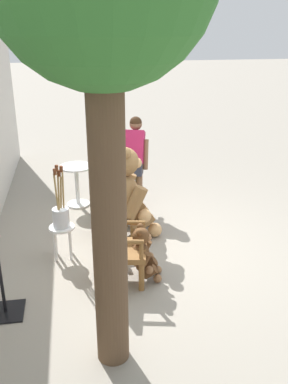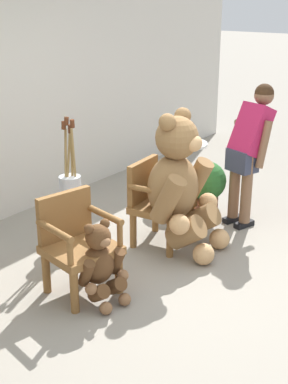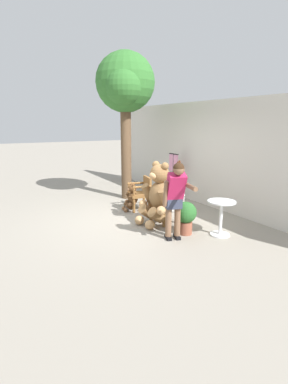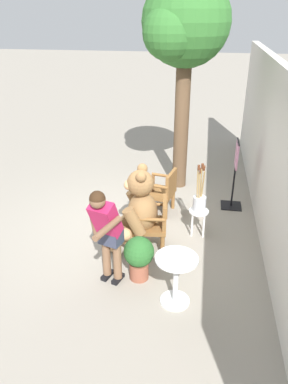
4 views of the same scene
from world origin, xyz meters
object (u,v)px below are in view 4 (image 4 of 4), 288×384
object	(u,v)px
teddy_bear_small	(148,194)
white_stool	(198,216)
brush_bucket	(200,201)
teddy_bear_large	(138,209)
round_side_table	(176,275)
wooden_chair_right	(154,222)
wooden_chair_left	(162,191)
clothing_display_stand	(235,173)
patio_tree	(183,28)
potted_plant	(139,255)
person_visitor	(106,229)

from	to	relation	value
teddy_bear_small	white_stool	distance (m)	1.20
brush_bucket	teddy_bear_large	bearing A→B (deg)	-60.83
brush_bucket	round_side_table	size ratio (longest dim) A/B	1.20
teddy_bear_large	white_stool	size ratio (longest dim) A/B	3.06
teddy_bear_small	round_side_table	bearing A→B (deg)	16.93
wooden_chair_right	wooden_chair_left	bearing A→B (deg)	-179.95
wooden_chair_left	clothing_display_stand	xyz separation A→B (m)	(-0.46, 1.34, 0.26)
white_stool	patio_tree	bearing A→B (deg)	-164.50
white_stool	clothing_display_stand	distance (m)	1.34
wooden_chair_left	potted_plant	xyz separation A→B (m)	(2.01, -0.10, -0.07)
brush_bucket	clothing_display_stand	world-z (taller)	clothing_display_stand
wooden_chair_right	white_stool	bearing A→B (deg)	126.56
teddy_bear_small	brush_bucket	world-z (taller)	brush_bucket
potted_plant	wooden_chair_right	bearing A→B (deg)	173.29
person_visitor	white_stool	distance (m)	2.03
person_visitor	brush_bucket	xyz separation A→B (m)	(-1.53, 1.21, -0.27)
round_side_table	patio_tree	xyz separation A→B (m)	(-3.66, -0.29, 2.78)
patio_tree	teddy_bear_large	bearing A→B (deg)	-10.15
person_visitor	wooden_chair_right	bearing A→B (deg)	153.47
teddy_bear_small	white_stool	xyz separation A→B (m)	(0.68, 0.98, 0.00)
white_stool	wooden_chair_left	bearing A→B (deg)	-133.23
clothing_display_stand	patio_tree	bearing A→B (deg)	-123.67
teddy_bear_large	white_stool	world-z (taller)	teddy_bear_large
teddy_bear_large	teddy_bear_small	distance (m)	1.27
brush_bucket	potted_plant	size ratio (longest dim) A/B	1.27
person_visitor	patio_tree	world-z (taller)	patio_tree
round_side_table	wooden_chair_right	bearing A→B (deg)	-159.42
white_stool	round_side_table	bearing A→B (deg)	-7.71
person_visitor	clothing_display_stand	world-z (taller)	person_visitor
patio_tree	white_stool	bearing A→B (deg)	15.50
teddy_bear_small	brush_bucket	bearing A→B (deg)	55.12
teddy_bear_small	person_visitor	bearing A→B (deg)	-5.79
wooden_chair_right	white_stool	xyz separation A→B (m)	(-0.52, 0.70, -0.11)
teddy_bear_large	white_stool	distance (m)	1.15
teddy_bear_large	brush_bucket	distance (m)	1.10
wooden_chair_right	brush_bucket	world-z (taller)	brush_bucket
person_visitor	round_side_table	bearing A→B (deg)	76.55
white_stool	patio_tree	size ratio (longest dim) A/B	0.11
brush_bucket	patio_tree	size ratio (longest dim) A/B	0.21
white_stool	brush_bucket	distance (m)	0.29
wooden_chair_left	wooden_chair_right	world-z (taller)	same
white_stool	teddy_bear_large	bearing A→B (deg)	-60.80
teddy_bear_large	person_visitor	bearing A→B (deg)	-13.95
round_side_table	person_visitor	bearing A→B (deg)	-103.45
person_visitor	white_stool	bearing A→B (deg)	141.73
white_stool	round_side_table	xyz separation A→B (m)	(1.76, -0.24, 0.09)
round_side_table	patio_tree	bearing A→B (deg)	-175.52
person_visitor	teddy_bear_large	bearing A→B (deg)	166.05
person_visitor	clothing_display_stand	distance (m)	3.24
teddy_bear_large	white_stool	bearing A→B (deg)	119.20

